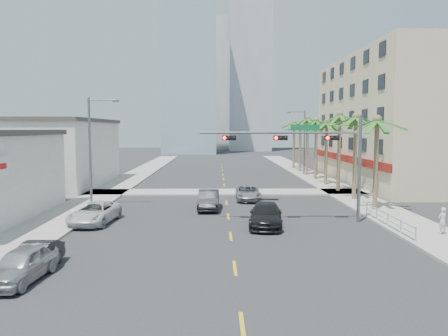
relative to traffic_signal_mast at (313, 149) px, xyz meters
name	(u,v)px	position (x,y,z in m)	size (l,w,h in m)	color
ground	(233,256)	(-5.78, -7.95, -5.06)	(260.00, 260.00, 0.00)	#262628
sidewalk_right	(349,195)	(6.22, 12.05, -4.99)	(4.00, 120.00, 0.15)	gray
sidewalk_left	(101,195)	(-17.78, 12.05, -4.99)	(4.00, 120.00, 0.15)	gray
sidewalk_cross	(225,192)	(-5.78, 14.05, -4.99)	(80.00, 4.00, 0.15)	gray
building_right	(409,120)	(16.21, 22.05, 2.43)	(15.25, 28.00, 15.00)	beige
building_left_far	(53,154)	(-25.28, 20.05, -1.46)	(11.00, 18.00, 7.20)	beige
tower_far_left	(190,62)	(-13.78, 87.05, 18.94)	(14.00, 14.00, 48.00)	#99B2C6
tower_far_right	(250,49)	(3.22, 102.05, 24.94)	(12.00, 12.00, 60.00)	#ADADB2
tower_far_center	(210,85)	(-8.78, 117.05, 15.94)	(16.00, 16.00, 42.00)	#ADADB2
traffic_signal_mast	(313,149)	(0.00, 0.00, 0.00)	(11.12, 0.54, 7.20)	slate
palm_tree_0	(377,121)	(5.82, 4.05, 2.02)	(4.80, 4.80, 7.80)	brown
palm_tree_1	(356,118)	(5.82, 9.25, 2.37)	(4.80, 4.80, 8.16)	brown
palm_tree_2	(340,116)	(5.82, 14.45, 2.72)	(4.80, 4.80, 8.52)	brown
palm_tree_3	(327,123)	(5.82, 19.65, 2.02)	(4.80, 4.80, 7.80)	brown
palm_tree_4	(316,121)	(5.82, 24.85, 2.37)	(4.80, 4.80, 8.16)	brown
palm_tree_5	(308,119)	(5.82, 30.05, 2.72)	(4.80, 4.80, 8.52)	brown
palm_tree_6	(300,125)	(5.82, 35.25, 2.02)	(4.80, 4.80, 7.80)	brown
palm_tree_7	(294,123)	(5.82, 40.45, 2.37)	(4.80, 4.80, 8.16)	brown
streetlight_left	(92,146)	(-16.78, 6.05, 0.00)	(2.55, 0.25, 9.00)	slate
streetlight_right	(303,139)	(5.21, 30.05, 0.00)	(2.55, 0.25, 9.00)	slate
guardrail	(388,218)	(4.52, -1.95, -4.39)	(0.08, 8.08, 1.00)	silver
car_parked_near	(22,265)	(-14.91, -11.55, -4.34)	(1.71, 4.24, 1.45)	#B6B7BC
car_parked_mid	(35,257)	(-14.89, -10.22, -4.43)	(1.34, 3.85, 1.27)	black
car_parked_far	(95,213)	(-15.00, -0.10, -4.34)	(2.41, 5.23, 1.45)	silver
car_lane_left	(209,200)	(-7.28, 4.99, -4.29)	(1.63, 4.66, 1.54)	black
car_lane_center	(248,193)	(-3.78, 9.43, -4.41)	(2.18, 4.72, 1.31)	#ACACB1
car_lane_right	(266,215)	(-3.37, -1.20, -4.31)	(2.11, 5.20, 1.51)	black
pedestrian	(442,221)	(6.93, -4.16, -4.10)	(0.59, 0.39, 1.63)	silver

